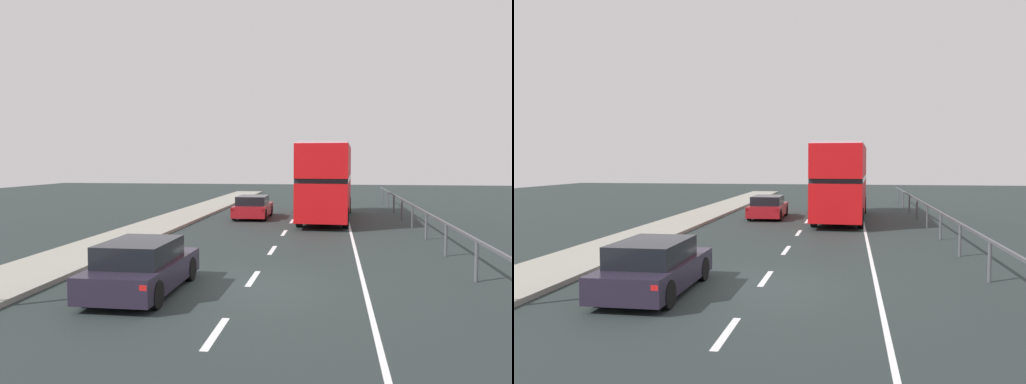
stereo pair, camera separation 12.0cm
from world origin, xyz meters
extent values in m
cube|color=#242C2B|center=(0.00, 0.00, -0.05)|extent=(75.68, 120.00, 0.10)
cube|color=gray|center=(-6.37, 0.00, 0.07)|extent=(2.61, 80.00, 0.14)
cube|color=silver|center=(0.00, -3.76, 0.00)|extent=(0.16, 1.91, 0.01)
cube|color=silver|center=(0.00, 0.88, 0.00)|extent=(0.16, 1.91, 0.01)
cube|color=silver|center=(0.00, 5.53, 0.00)|extent=(0.16, 1.91, 0.01)
cube|color=silver|center=(0.00, 10.17, 0.00)|extent=(0.16, 1.91, 0.01)
cube|color=silver|center=(0.00, 14.81, 0.00)|extent=(0.16, 1.91, 0.01)
cube|color=silver|center=(0.00, 19.46, 0.00)|extent=(0.16, 1.91, 0.01)
cube|color=silver|center=(0.00, 24.10, 0.00)|extent=(0.16, 1.91, 0.01)
cube|color=silver|center=(0.00, 28.74, 0.00)|extent=(0.16, 1.91, 0.01)
cube|color=silver|center=(3.00, 9.00, 0.00)|extent=(0.12, 46.00, 0.01)
cube|color=#4C4E52|center=(6.01, 9.00, 1.13)|extent=(0.08, 42.00, 0.08)
cylinder|color=#4C4E52|center=(6.01, 1.36, 0.56)|extent=(0.10, 0.10, 1.13)
cylinder|color=#4C4E52|center=(6.01, 5.18, 0.56)|extent=(0.10, 0.10, 1.13)
cylinder|color=#4C4E52|center=(6.01, 9.00, 0.56)|extent=(0.10, 0.10, 1.13)
cylinder|color=#4C4E52|center=(6.01, 12.82, 0.56)|extent=(0.10, 0.10, 1.13)
cylinder|color=#4C4E52|center=(6.01, 16.64, 0.56)|extent=(0.10, 0.10, 1.13)
cylinder|color=#4C4E52|center=(6.01, 20.45, 0.56)|extent=(0.10, 0.10, 1.13)
cylinder|color=#4C4E52|center=(6.01, 24.27, 0.56)|extent=(0.10, 0.10, 1.13)
cylinder|color=#4C4E52|center=(6.01, 28.09, 0.56)|extent=(0.10, 0.10, 1.13)
cube|color=red|center=(1.85, 15.95, 1.28)|extent=(2.95, 10.54, 1.86)
cube|color=black|center=(1.85, 15.95, 2.33)|extent=(2.95, 10.13, 0.24)
cube|color=red|center=(1.85, 15.95, 3.27)|extent=(2.95, 10.54, 1.63)
cube|color=silver|center=(1.85, 15.95, 4.13)|extent=(2.89, 10.33, 0.10)
cube|color=black|center=(2.08, 21.15, 1.37)|extent=(2.23, 0.14, 1.30)
cube|color=yellow|center=(2.08, 21.15, 3.68)|extent=(1.49, 0.11, 0.28)
cylinder|color=black|center=(0.88, 19.82, 0.50)|extent=(0.33, 1.01, 1.00)
cylinder|color=black|center=(3.16, 19.72, 0.50)|extent=(0.33, 1.01, 1.00)
cylinder|color=black|center=(0.54, 12.39, 0.50)|extent=(0.33, 1.01, 1.00)
cylinder|color=black|center=(2.82, 12.28, 0.50)|extent=(0.33, 1.01, 1.00)
cube|color=#231D2D|center=(-2.47, -0.99, 0.48)|extent=(1.78, 4.18, 0.61)
cube|color=black|center=(-2.48, -1.19, 1.05)|extent=(1.56, 2.30, 0.53)
cube|color=red|center=(-3.26, -3.05, 0.64)|extent=(0.16, 0.06, 0.12)
cube|color=red|center=(-1.69, -3.05, 0.64)|extent=(0.16, 0.06, 0.12)
cylinder|color=black|center=(-3.28, 0.41, 0.32)|extent=(0.20, 0.64, 0.64)
cylinder|color=black|center=(-1.67, 0.40, 0.32)|extent=(0.20, 0.64, 0.64)
cylinder|color=black|center=(-3.28, -2.38, 0.32)|extent=(0.20, 0.64, 0.64)
cylinder|color=black|center=(-1.67, -2.38, 0.32)|extent=(0.20, 0.64, 0.64)
cube|color=maroon|center=(-2.34, 16.16, 0.48)|extent=(1.87, 4.32, 0.60)
cube|color=black|center=(-2.34, 15.94, 1.03)|extent=(1.64, 2.38, 0.50)
cube|color=red|center=(-3.15, 14.03, 0.63)|extent=(0.16, 0.06, 0.12)
cube|color=red|center=(-1.50, 14.04, 0.63)|extent=(0.16, 0.06, 0.12)
cylinder|color=black|center=(-3.19, 17.61, 0.32)|extent=(0.20, 0.64, 0.64)
cylinder|color=black|center=(-1.51, 17.62, 0.32)|extent=(0.20, 0.64, 0.64)
cylinder|color=black|center=(-3.17, 14.70, 0.32)|extent=(0.20, 0.64, 0.64)
cylinder|color=black|center=(-1.49, 14.71, 0.32)|extent=(0.20, 0.64, 0.64)
camera|label=1|loc=(2.17, -13.19, 3.25)|focal=36.47mm
camera|label=2|loc=(2.28, -13.17, 3.25)|focal=36.47mm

